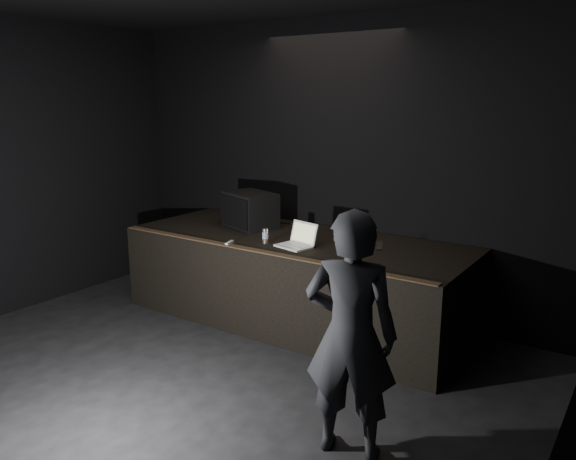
{
  "coord_description": "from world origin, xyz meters",
  "views": [
    {
      "loc": [
        3.45,
        -2.48,
        2.56
      ],
      "look_at": [
        0.19,
        2.3,
        1.2
      ],
      "focal_mm": 35.0,
      "sensor_mm": 36.0,
      "label": 1
    }
  ],
  "objects_px": {
    "stage_riser": "(295,279)",
    "beer_can": "(265,236)",
    "person": "(351,335)",
    "laptop": "(298,240)",
    "stage_monitor": "(250,210)"
  },
  "relations": [
    {
      "from": "laptop",
      "to": "beer_can",
      "type": "xyz_separation_m",
      "value": [
        -0.37,
        -0.09,
        0.02
      ]
    },
    {
      "from": "beer_can",
      "to": "person",
      "type": "distance_m",
      "value": 2.4
    },
    {
      "from": "beer_can",
      "to": "stage_monitor",
      "type": "bearing_deg",
      "value": 139.93
    },
    {
      "from": "person",
      "to": "beer_can",
      "type": "bearing_deg",
      "value": -55.38
    },
    {
      "from": "laptop",
      "to": "person",
      "type": "height_order",
      "value": "person"
    },
    {
      "from": "stage_monitor",
      "to": "person",
      "type": "relative_size",
      "value": 0.41
    },
    {
      "from": "person",
      "to": "stage_monitor",
      "type": "bearing_deg",
      "value": -55.69
    },
    {
      "from": "stage_riser",
      "to": "laptop",
      "type": "relative_size",
      "value": 9.39
    },
    {
      "from": "stage_riser",
      "to": "beer_can",
      "type": "height_order",
      "value": "beer_can"
    },
    {
      "from": "stage_riser",
      "to": "laptop",
      "type": "distance_m",
      "value": 0.68
    },
    {
      "from": "stage_riser",
      "to": "beer_can",
      "type": "bearing_deg",
      "value": -108.75
    },
    {
      "from": "stage_riser",
      "to": "stage_monitor",
      "type": "bearing_deg",
      "value": 169.51
    },
    {
      "from": "stage_riser",
      "to": "person",
      "type": "relative_size",
      "value": 2.17
    },
    {
      "from": "laptop",
      "to": "person",
      "type": "xyz_separation_m",
      "value": [
        1.5,
        -1.6,
        -0.15
      ]
    },
    {
      "from": "stage_riser",
      "to": "person",
      "type": "height_order",
      "value": "person"
    }
  ]
}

